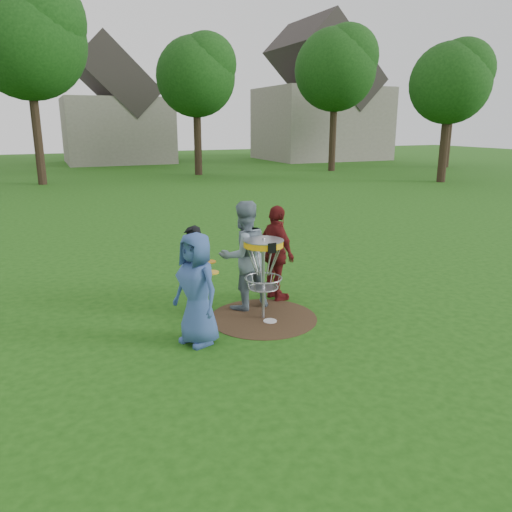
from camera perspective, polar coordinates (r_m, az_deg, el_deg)
name	(u,v)px	position (r m, az deg, el deg)	size (l,w,h in m)	color
ground	(263,318)	(8.40, 0.82, -7.10)	(100.00, 100.00, 0.00)	#19470F
dirt_patch	(263,318)	(8.39, 0.82, -7.07)	(1.80, 1.80, 0.01)	#47331E
player_blue	(197,289)	(7.27, -6.80, -3.75)	(0.82, 0.53, 1.67)	#324E8A
player_black	(193,271)	(8.39, -7.17, -1.70)	(0.56, 0.36, 1.52)	black
player_grey	(244,255)	(8.58, -1.41, 0.06)	(0.92, 0.72, 1.89)	slate
player_maroon	(277,253)	(9.02, 2.36, 0.30)	(1.02, 0.43, 1.74)	maroon
disc_on_grass	(270,321)	(8.25, 1.62, -7.45)	(0.22, 0.22, 0.02)	silver
disc_golf_basket	(263,259)	(8.07, 0.85, -0.38)	(0.66, 0.67, 1.38)	#9EA0A5
held_discs	(238,256)	(8.15, -2.09, -0.02)	(1.66, 1.14, 0.24)	gold
tree_row	(103,60)	(28.16, -17.06, 20.64)	(51.20, 17.42, 9.90)	#38281C
house_row	(143,109)	(40.95, -12.79, 16.07)	(44.50, 10.65, 11.62)	gray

